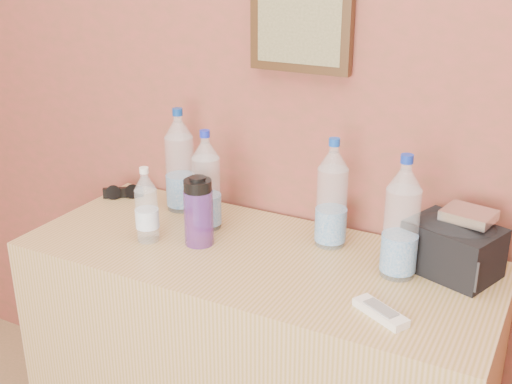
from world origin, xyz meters
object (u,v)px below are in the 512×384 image
(pet_large_c, at_px, (332,199))
(sunglasses, at_px, (123,192))
(toiletry_bag, at_px, (453,246))
(nalgene_bottle, at_px, (199,211))
(ac_remote, at_px, (381,312))
(foil_packet, at_px, (469,215))
(pet_large_d, at_px, (401,224))
(dresser, at_px, (255,376))
(pet_large_a, at_px, (206,185))
(pet_small, at_px, (147,209))
(pet_large_b, at_px, (180,166))

(pet_large_c, height_order, sunglasses, pet_large_c)
(pet_large_c, relative_size, toiletry_bag, 1.42)
(sunglasses, bearing_deg, nalgene_bottle, -59.24)
(ac_remote, relative_size, foil_packet, 1.19)
(pet_large_d, xyz_separation_m, foil_packet, (0.15, 0.09, 0.02))
(dresser, distance_m, ac_remote, 0.60)
(pet_large_a, bearing_deg, nalgene_bottle, -69.70)
(pet_large_d, relative_size, sunglasses, 2.45)
(pet_large_c, xyz_separation_m, pet_small, (-0.47, -0.22, -0.04))
(pet_large_a, distance_m, nalgene_bottle, 0.12)
(pet_small, relative_size, ac_remote, 1.54)
(nalgene_bottle, relative_size, ac_remote, 1.40)
(pet_large_d, distance_m, toiletry_bag, 0.16)
(pet_large_d, height_order, pet_small, pet_large_d)
(dresser, xyz_separation_m, pet_large_b, (-0.36, 0.17, 0.56))
(pet_small, bearing_deg, pet_large_c, 24.84)
(pet_large_c, xyz_separation_m, toiletry_bag, (0.34, -0.01, -0.06))
(dresser, relative_size, foil_packet, 10.92)
(dresser, distance_m, pet_large_d, 0.67)
(ac_remote, bearing_deg, pet_large_d, 125.10)
(pet_large_c, bearing_deg, pet_small, -155.16)
(pet_large_c, bearing_deg, dresser, -136.62)
(dresser, relative_size, ac_remote, 9.18)
(pet_small, height_order, ac_remote, pet_small)
(pet_large_d, relative_size, toiletry_bag, 1.47)
(pet_large_c, bearing_deg, pet_large_a, -170.41)
(sunglasses, bearing_deg, dresser, -51.29)
(pet_large_a, relative_size, pet_large_d, 0.93)
(foil_packet, bearing_deg, pet_small, -165.30)
(pet_large_b, height_order, pet_large_c, pet_large_b)
(pet_large_d, bearing_deg, sunglasses, 174.31)
(foil_packet, bearing_deg, toiletry_bag, -162.42)
(sunglasses, bearing_deg, pet_small, -75.81)
(pet_large_d, relative_size, pet_small, 1.47)
(dresser, relative_size, toiletry_bag, 5.96)
(toiletry_bag, bearing_deg, ac_remote, -88.36)
(ac_remote, height_order, toiletry_bag, toiletry_bag)
(nalgene_bottle, xyz_separation_m, sunglasses, (-0.42, 0.18, -0.08))
(sunglasses, xyz_separation_m, toiletry_bag, (1.08, -0.02, 0.06))
(dresser, relative_size, pet_large_b, 4.00)
(pet_large_d, bearing_deg, pet_large_b, 171.76)
(pet_large_a, relative_size, pet_large_c, 0.96)
(pet_large_b, distance_m, toiletry_bag, 0.86)
(pet_large_d, distance_m, nalgene_bottle, 0.56)
(pet_small, relative_size, foil_packet, 1.83)
(pet_large_d, bearing_deg, toiletry_bag, 33.59)
(pet_large_a, distance_m, toiletry_bag, 0.71)
(nalgene_bottle, xyz_separation_m, ac_remote, (0.57, -0.13, -0.09))
(ac_remote, bearing_deg, pet_large_b, -173.84)
(pet_large_a, relative_size, pet_small, 1.37)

